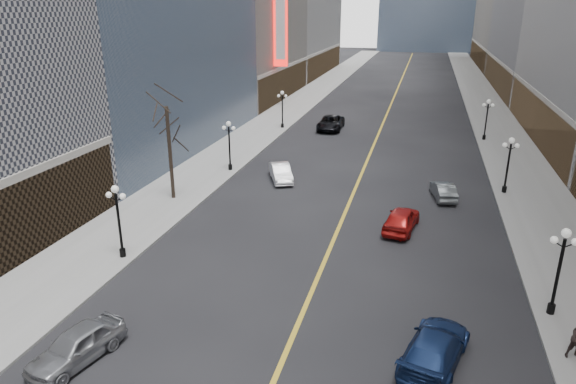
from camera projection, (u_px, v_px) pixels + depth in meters
The scene contains 17 objects.
sidewalk_east at pixel (500, 133), 60.99m from camera, with size 6.00×230.00×0.15m, color gray.
sidewalk_west at pixel (274, 121), 67.74m from camera, with size 6.00×230.00×0.15m, color gray.
lane_line at pixel (388, 112), 73.47m from camera, with size 0.25×200.00×0.02m, color gold.
streetlamp_east_1 at pixel (560, 263), 24.22m from camera, with size 1.26×0.44×4.52m.
streetlamp_east_2 at pixel (509, 159), 40.57m from camera, with size 1.26×0.44×4.52m.
streetlamp_east_3 at pixel (487, 115), 56.92m from camera, with size 1.26×0.44×4.52m.
streetlamp_west_1 at pixel (118, 214), 29.91m from camera, with size 1.26×0.44×4.52m.
streetlamp_west_2 at pixel (229, 141), 46.26m from camera, with size 1.26×0.44×4.52m.
streetlamp_west_3 at pixel (282, 105), 62.61m from camera, with size 1.26×0.44×4.52m.
theatre_marquee at pixel (281, 23), 73.21m from camera, with size 2.00×0.55×12.00m.
tree_west_far at pixel (167, 121), 38.26m from camera, with size 3.60×3.60×7.92m.
car_nb_near at pixel (76, 346), 21.77m from camera, with size 1.79×4.44×1.51m, color #999CA0.
car_nb_mid at pixel (281, 172), 44.48m from camera, with size 1.55×4.44×1.46m, color white.
car_nb_far at pixel (331, 123), 62.81m from camera, with size 2.80×6.07×1.69m, color black.
car_sb_near at pixel (435, 348), 21.60m from camera, with size 2.15×5.28×1.53m, color navy.
car_sb_mid at pixel (401, 219), 34.61m from camera, with size 1.86×4.63×1.58m, color #A01311.
car_sb_far at pixel (443, 190), 40.33m from camera, with size 1.42×4.06×1.34m, color #51575A.
Camera 1 is at (4.90, 5.80, 14.33)m, focal length 32.00 mm.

